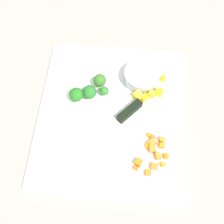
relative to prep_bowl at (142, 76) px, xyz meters
name	(u,v)px	position (x,y,z in m)	size (l,w,h in m)	color
ground_plane	(112,115)	(0.11, -0.07, -0.03)	(4.00, 4.00, 0.00)	gray
cutting_board	(112,114)	(0.11, -0.07, -0.02)	(0.44, 0.39, 0.01)	white
prep_bowl	(142,76)	(0.00, 0.00, 0.00)	(0.10, 0.10, 0.04)	#B5B5BE
chef_knife	(114,125)	(0.15, -0.07, -0.01)	(0.26, 0.24, 0.02)	silver
carrot_dice_0	(166,156)	(0.22, 0.07, -0.01)	(0.01, 0.01, 0.01)	orange
carrot_dice_1	(158,156)	(0.22, 0.05, -0.01)	(0.01, 0.02, 0.01)	orange
carrot_dice_2	(148,173)	(0.27, 0.03, -0.01)	(0.01, 0.01, 0.01)	orange
carrot_dice_3	(162,140)	(0.18, 0.06, -0.01)	(0.01, 0.01, 0.01)	orange
carrot_dice_4	(136,168)	(0.26, 0.00, -0.01)	(0.01, 0.01, 0.01)	orange
carrot_dice_5	(163,165)	(0.24, 0.06, -0.01)	(0.01, 0.01, 0.01)	orange
carrot_dice_6	(154,166)	(0.25, 0.04, -0.01)	(0.02, 0.02, 0.01)	orange
carrot_dice_7	(152,143)	(0.19, 0.04, -0.01)	(0.02, 0.02, 0.01)	orange
carrot_dice_8	(152,149)	(0.21, 0.04, -0.01)	(0.02, 0.02, 0.01)	orange
carrot_dice_9	(139,162)	(0.24, 0.00, -0.01)	(0.02, 0.02, 0.02)	orange
carrot_dice_10	(149,135)	(0.17, 0.03, -0.01)	(0.01, 0.01, 0.01)	orange
carrot_dice_11	(148,146)	(0.20, 0.02, -0.01)	(0.01, 0.01, 0.01)	orange
carrot_dice_12	(162,146)	(0.20, 0.06, -0.01)	(0.01, 0.01, 0.01)	orange
carrot_dice_13	(153,137)	(0.17, 0.04, -0.01)	(0.01, 0.01, 0.01)	orange
pepper_dice_0	(138,96)	(0.06, -0.01, -0.01)	(0.02, 0.02, 0.02)	yellow
pepper_dice_1	(159,92)	(0.04, 0.05, -0.01)	(0.02, 0.02, 0.02)	yellow
pepper_dice_2	(163,78)	(0.00, 0.06, -0.01)	(0.01, 0.01, 0.01)	yellow
pepper_dice_3	(152,94)	(0.05, 0.03, -0.01)	(0.02, 0.02, 0.02)	yellow
pepper_dice_4	(145,98)	(0.06, 0.01, -0.01)	(0.02, 0.02, 0.01)	yellow
broccoli_floret_0	(100,81)	(0.03, -0.12, 0.00)	(0.04, 0.04, 0.04)	#8DAB65
broccoli_floret_1	(104,91)	(0.06, -0.10, 0.00)	(0.02, 0.02, 0.03)	#96B858
broccoli_floret_2	(90,92)	(0.07, -0.14, 0.01)	(0.04, 0.04, 0.04)	#8CB855
broccoli_floret_3	(76,95)	(0.08, -0.17, 0.01)	(0.04, 0.04, 0.04)	#8FB669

